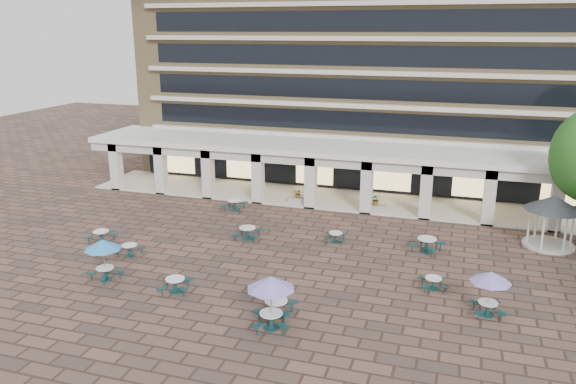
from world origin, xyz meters
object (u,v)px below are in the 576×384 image
picnic_table_2 (276,306)px  picnic_table_1 (175,284)px  planter_left (298,198)px  planter_right (376,204)px  gazebo (553,209)px

picnic_table_2 → picnic_table_1: bearing=171.7°
picnic_table_2 → planter_left: planter_left is taller
picnic_table_1 → planter_right: size_ratio=1.30×
picnic_table_2 → planter_right: (1.95, 17.14, 0.10)m
gazebo → planter_right: 12.07m
planter_right → picnic_table_2: bearing=-96.5°
planter_left → planter_right: 5.98m
picnic_table_2 → planter_right: size_ratio=1.22×
planter_left → planter_right: (5.98, 0.00, 0.10)m
picnic_table_1 → planter_right: planter_right is taller
picnic_table_1 → gazebo: gazebo is taller
picnic_table_2 → planter_right: planter_right is taller
picnic_table_2 → gazebo: (13.32, 13.54, 1.94)m
gazebo → planter_left: 17.83m
picnic_table_2 → gazebo: gazebo is taller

